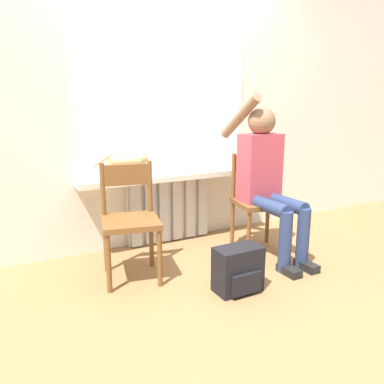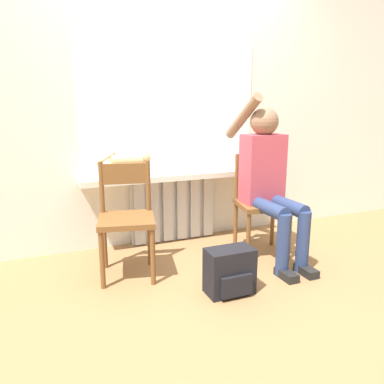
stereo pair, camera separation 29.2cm
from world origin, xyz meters
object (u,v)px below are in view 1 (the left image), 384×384
at_px(person, 267,174).
at_px(backpack, 238,270).
at_px(chair_right, 258,200).
at_px(chair_left, 130,219).
at_px(cat, 128,162).

height_order(person, backpack, person).
bearing_deg(chair_right, person, -82.00).
xyz_separation_m(person, backpack, (-0.58, -0.45, -0.54)).
bearing_deg(person, chair_left, 174.43).
bearing_deg(cat, chair_right, -23.37).
height_order(chair_left, person, person).
bearing_deg(chair_left, person, 6.71).
bearing_deg(backpack, person, 37.74).
xyz_separation_m(chair_left, cat, (0.14, 0.44, 0.35)).
relative_size(chair_left, cat, 1.81).
bearing_deg(chair_right, chair_left, -168.23).
distance_m(chair_left, chair_right, 1.16).
relative_size(person, cat, 2.89).
xyz_separation_m(chair_left, backpack, (0.57, -0.56, -0.29)).
relative_size(person, backpack, 4.18).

